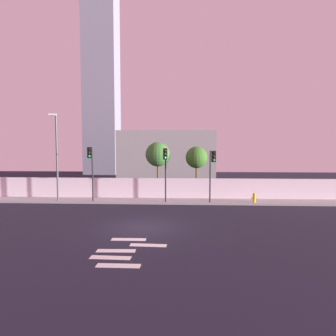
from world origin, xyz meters
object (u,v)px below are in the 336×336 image
at_px(traffic_light_center, 212,165).
at_px(fire_hydrant, 254,197).
at_px(street_lamp_curbside, 56,151).
at_px(roadside_tree_midleft, 196,158).
at_px(traffic_light_left, 91,162).
at_px(roadside_tree_leftmost, 158,155).
at_px(traffic_light_right, 165,163).

height_order(traffic_light_center, fire_hydrant, traffic_light_center).
height_order(street_lamp_curbside, roadside_tree_midleft, street_lamp_curbside).
relative_size(traffic_light_center, street_lamp_curbside, 0.59).
height_order(traffic_light_left, roadside_tree_leftmost, roadside_tree_leftmost).
xyz_separation_m(street_lamp_curbside, roadside_tree_leftmost, (8.40, 3.51, -0.38)).
bearing_deg(street_lamp_curbside, traffic_light_center, -2.66).
distance_m(traffic_light_right, fire_hydrant, 7.99).
xyz_separation_m(traffic_light_left, roadside_tree_leftmost, (5.24, 4.08, 0.54)).
height_order(traffic_light_left, roadside_tree_midleft, roadside_tree_midleft).
bearing_deg(fire_hydrant, street_lamp_curbside, -179.84).
bearing_deg(traffic_light_center, roadside_tree_leftmost, 139.37).
distance_m(street_lamp_curbside, fire_hydrant, 17.25).
bearing_deg(roadside_tree_midleft, fire_hydrant, -36.43).
bearing_deg(traffic_light_right, street_lamp_curbside, 175.55).
bearing_deg(traffic_light_right, traffic_light_left, 178.51).
bearing_deg(traffic_light_center, traffic_light_right, -178.21).
relative_size(traffic_light_right, roadside_tree_midleft, 0.94).
bearing_deg(traffic_light_right, roadside_tree_leftmost, 103.25).
height_order(traffic_light_center, roadside_tree_midleft, roadside_tree_midleft).
relative_size(traffic_light_center, fire_hydrant, 5.35).
xyz_separation_m(traffic_light_left, fire_hydrant, (13.65, 0.62, -2.94)).
height_order(street_lamp_curbside, roadside_tree_leftmost, street_lamp_curbside).
relative_size(traffic_light_left, traffic_light_right, 1.02).
xyz_separation_m(traffic_light_left, street_lamp_curbside, (-3.16, 0.57, 0.92)).
distance_m(traffic_light_center, street_lamp_curbside, 13.27).
bearing_deg(roadside_tree_midleft, traffic_light_left, -155.50).
bearing_deg(traffic_light_right, roadside_tree_midleft, 57.36).
height_order(fire_hydrant, roadside_tree_leftmost, roadside_tree_leftmost).
bearing_deg(roadside_tree_leftmost, roadside_tree_midleft, 0.00).
bearing_deg(roadside_tree_leftmost, traffic_light_center, -40.63).
relative_size(traffic_light_left, traffic_light_center, 1.07).
relative_size(street_lamp_curbside, roadside_tree_midleft, 1.53).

